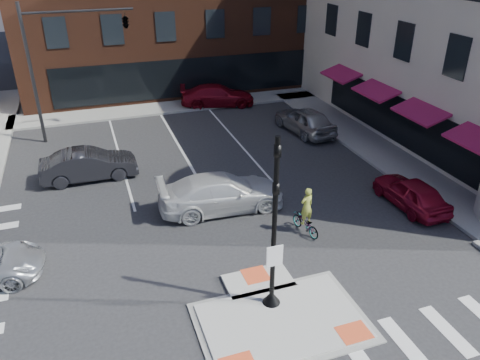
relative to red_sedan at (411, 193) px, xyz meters
name	(u,v)px	position (x,y,z in m)	size (l,w,h in m)	color
ground	(276,313)	(-8.50, -4.38, -0.69)	(120.00, 120.00, 0.00)	#28282B
refuge_island	(279,317)	(-8.50, -4.64, -0.64)	(5.40, 4.65, 0.13)	gray
sidewalk_e	(381,151)	(2.30, 5.62, -0.62)	(3.00, 24.00, 0.15)	gray
sidewalk_n	(197,103)	(-5.50, 17.62, -0.62)	(26.00, 3.00, 0.15)	gray
signal_pole	(274,247)	(-8.50, -3.99, 1.66)	(0.60, 0.60, 5.98)	black
mast_arm_signal	(100,32)	(-11.97, 13.62, 5.51)	(6.10, 2.24, 8.00)	black
red_sedan	(411,193)	(0.00, 0.00, 0.00)	(1.64, 4.07, 1.39)	maroon
white_pickup	(222,192)	(-8.20, 2.62, 0.13)	(2.30, 5.67, 1.64)	silver
bg_car_dark	(89,165)	(-13.68, 7.67, 0.09)	(1.65, 4.74, 1.56)	#28282E
bg_car_silver	(305,120)	(-0.49, 9.91, 0.13)	(1.94, 4.83, 1.65)	#A2A5A9
bg_car_red	(217,95)	(-4.17, 16.85, 0.08)	(2.16, 5.32, 1.55)	maroon
cyclist	(306,218)	(-5.50, -0.40, 0.01)	(0.91, 1.72, 2.09)	#3F3F44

